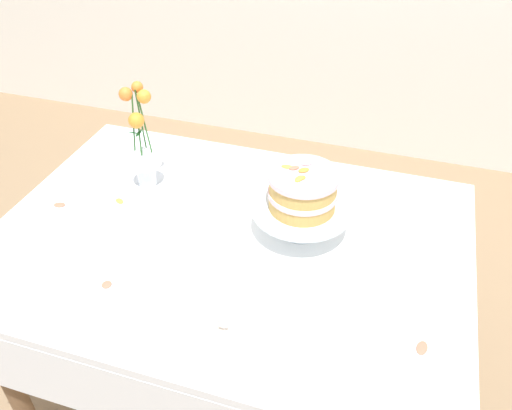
% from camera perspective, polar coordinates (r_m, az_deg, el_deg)
% --- Properties ---
extents(ground_plane, '(12.00, 12.00, 0.00)m').
position_cam_1_polar(ground_plane, '(2.12, -2.39, -18.81)').
color(ground_plane, '#8C7051').
extents(dining_table, '(1.40, 1.00, 0.74)m').
position_cam_1_polar(dining_table, '(1.60, -3.26, -6.45)').
color(dining_table, white).
rests_on(dining_table, ground).
extents(linen_napkin, '(0.34, 0.34, 0.00)m').
position_cam_1_polar(linen_napkin, '(1.57, 4.80, -3.02)').
color(linen_napkin, white).
rests_on(linen_napkin, dining_table).
extents(cake_stand, '(0.29, 0.29, 0.10)m').
position_cam_1_polar(cake_stand, '(1.52, 4.96, -0.68)').
color(cake_stand, silver).
rests_on(cake_stand, linen_napkin).
extents(layer_cake, '(0.20, 0.20, 0.12)m').
position_cam_1_polar(layer_cake, '(1.47, 5.11, 1.63)').
color(layer_cake, tan).
rests_on(layer_cake, cake_stand).
extents(flower_vase, '(0.11, 0.11, 0.36)m').
position_cam_1_polar(flower_vase, '(1.73, -12.24, 6.14)').
color(flower_vase, silver).
rests_on(flower_vase, dining_table).
extents(teacup, '(0.12, 0.12, 0.06)m').
position_cam_1_polar(teacup, '(1.30, -5.52, -12.55)').
color(teacup, silver).
rests_on(teacup, dining_table).
extents(loose_petal_0, '(0.04, 0.03, 0.00)m').
position_cam_1_polar(loose_petal_0, '(1.79, -20.59, 0.02)').
color(loose_petal_0, '#E56B51').
rests_on(loose_petal_0, dining_table).
extents(loose_petal_1, '(0.04, 0.04, 0.01)m').
position_cam_1_polar(loose_petal_1, '(1.74, -14.63, 0.44)').
color(loose_petal_1, yellow).
rests_on(loose_petal_1, dining_table).
extents(loose_petal_2, '(0.04, 0.04, 0.00)m').
position_cam_1_polar(loose_petal_2, '(1.47, -15.94, -8.32)').
color(loose_petal_2, '#E56B51').
rests_on(loose_petal_2, dining_table).
extents(loose_petal_3, '(0.03, 0.05, 0.00)m').
position_cam_1_polar(loose_petal_3, '(1.34, 17.62, -14.60)').
color(loose_petal_3, '#E56B51').
rests_on(loose_petal_3, dining_table).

